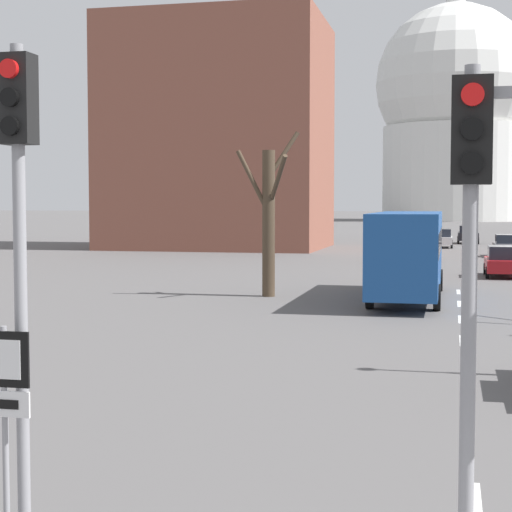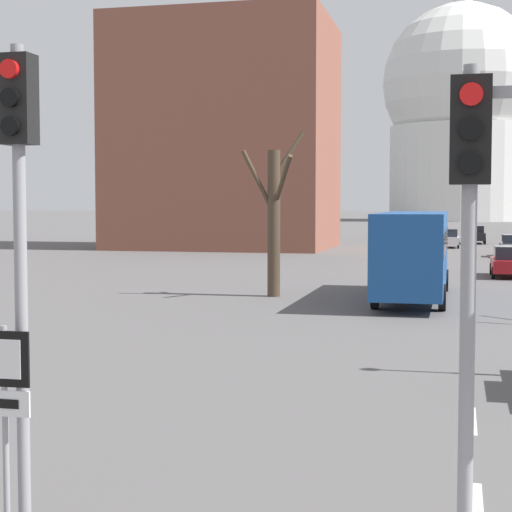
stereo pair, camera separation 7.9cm
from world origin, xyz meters
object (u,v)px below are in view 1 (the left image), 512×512
sedan_near_left (503,261)px  city_bus (408,249)px  traffic_signal_near_left (19,204)px  sedan_distant_centre (442,238)px  route_sign_post (4,402)px  sedan_mid_centre (506,245)px  sedan_far_left (405,250)px  sedan_near_right (468,235)px

sedan_near_left → city_bus: (-4.31, -11.88, 1.24)m
traffic_signal_near_left → sedan_distant_centre: traffic_signal_near_left is taller
traffic_signal_near_left → route_sign_post: traffic_signal_near_left is taller
sedan_mid_centre → sedan_distant_centre: (-4.60, 11.90, -0.00)m
sedan_far_left → city_bus: bearing=-86.7°
sedan_near_right → sedan_far_left: bearing=-99.5°
route_sign_post → sedan_distant_centre: size_ratio=0.61×
sedan_near_left → sedan_distant_centre: size_ratio=1.06×
traffic_signal_near_left → sedan_near_left: 38.66m
route_sign_post → sedan_mid_centre: 56.19m
sedan_near_left → city_bus: size_ratio=0.41×
route_sign_post → city_bus: 26.38m
sedan_far_left → traffic_signal_near_left: bearing=-91.9°
traffic_signal_near_left → sedan_mid_centre: (8.39, 55.31, -3.03)m
sedan_near_right → sedan_mid_centre: 20.25m
sedan_near_right → sedan_distant_centre: 8.55m
route_sign_post → city_bus: bearing=83.5°
traffic_signal_near_left → sedan_far_left: bearing=88.1°
sedan_near_right → sedan_distant_centre: bearing=-105.9°
sedan_near_left → sedan_mid_centre: bearing=86.1°
sedan_near_left → sedan_far_left: size_ratio=1.04×
sedan_near_left → sedan_distant_centre: (-3.40, 29.34, 0.00)m
route_sign_post → sedan_distant_centre: 67.55m
traffic_signal_near_left → sedan_distant_centre: 67.38m
city_bus → sedan_near_left: bearing=70.0°
sedan_near_right → sedan_distant_centre: size_ratio=1.07×
sedan_near_right → sedan_distant_centre: (-2.34, -8.22, -0.05)m
sedan_near_left → route_sign_post: bearing=-100.8°
route_sign_post → sedan_mid_centre: bearing=81.3°
sedan_distant_centre → sedan_mid_centre: bearing=-68.9°
traffic_signal_near_left → route_sign_post: (-0.09, -0.23, -2.10)m
sedan_far_left → sedan_distant_centre: sedan_distant_centre is taller
sedan_near_left → sedan_mid_centre: 17.48m
route_sign_post → city_bus: city_bus is taller
sedan_far_left → sedan_near_left: bearing=-61.9°
traffic_signal_near_left → sedan_far_left: size_ratio=1.31×
sedan_mid_centre → sedan_far_left: (-6.81, -6.95, -0.04)m
traffic_signal_near_left → city_bus: (2.88, 25.98, -1.79)m
sedan_near_right → sedan_far_left: 27.45m
route_sign_post → sedan_mid_centre: size_ratio=0.61×
sedan_near_left → sedan_distant_centre: sedan_near_left is taller
sedan_near_left → city_bus: city_bus is taller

